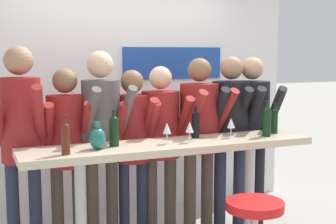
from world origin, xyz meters
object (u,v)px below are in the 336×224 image
at_px(wine_bottle_0, 114,129).
at_px(person_right, 200,127).
at_px(wine_glass_2, 231,124).
at_px(wine_bottle_3, 196,123).
at_px(tasting_table, 172,163).
at_px(person_left, 66,140).
at_px(person_center_right, 161,133).
at_px(decorative_vase, 98,138).
at_px(person_center, 133,136).
at_px(wine_bottle_4, 267,120).
at_px(person_far_left, 21,129).
at_px(person_rightmost, 252,122).
at_px(person_far_right, 231,124).
at_px(person_center_left, 102,127).
at_px(wine_bottle_2, 66,137).
at_px(wine_glass_0, 190,128).
at_px(wine_bottle_1, 274,120).
at_px(wine_glass_1, 167,129).

bearing_deg(wine_bottle_0, person_right, 23.19).
bearing_deg(wine_glass_2, wine_bottle_3, 159.97).
relative_size(tasting_table, person_left, 1.51).
xyz_separation_m(tasting_table, person_center_right, (0.12, 0.54, 0.16)).
relative_size(tasting_table, wine_bottle_3, 8.61).
relative_size(wine_glass_2, decorative_vase, 0.80).
relative_size(person_center, wine_bottle_4, 5.03).
bearing_deg(person_far_left, person_rightmost, 11.23).
bearing_deg(person_left, wine_bottle_4, -14.31).
bearing_deg(person_rightmost, tasting_table, -148.13).
height_order(wine_bottle_3, wine_glass_2, wine_bottle_3).
bearing_deg(person_left, decorative_vase, -71.42).
height_order(wine_bottle_3, wine_bottle_4, wine_bottle_4).
relative_size(person_far_left, wine_glass_2, 10.44).
xyz_separation_m(person_far_left, person_far_right, (2.01, 0.01, -0.08)).
bearing_deg(person_center_left, tasting_table, -51.95).
bearing_deg(person_center, wine_bottle_2, -134.45).
bearing_deg(person_rightmost, wine_glass_0, -142.67).
xyz_separation_m(tasting_table, wine_bottle_0, (-0.48, 0.04, 0.31)).
bearing_deg(person_right, tasting_table, -145.15).
xyz_separation_m(person_center_left, wine_bottle_4, (1.38, -0.53, 0.06)).
xyz_separation_m(wine_bottle_0, wine_bottle_3, (0.77, 0.08, -0.00)).
bearing_deg(wine_glass_2, person_center_right, 131.11).
bearing_deg(person_center_left, decorative_vase, -114.59).
height_order(person_rightmost, wine_bottle_2, person_rightmost).
xyz_separation_m(tasting_table, wine_bottle_3, (0.28, 0.12, 0.30)).
bearing_deg(person_center_right, person_rightmost, -2.05).
xyz_separation_m(wine_bottle_1, decorative_vase, (-1.71, -0.08, -0.04)).
relative_size(person_left, wine_bottle_1, 5.80).
height_order(tasting_table, wine_bottle_2, wine_bottle_2).
bearing_deg(wine_bottle_0, wine_glass_0, -8.64).
distance_m(person_left, person_center, 0.61).
distance_m(person_rightmost, wine_glass_0, 1.10).
relative_size(person_far_left, wine_bottle_2, 6.38).
distance_m(person_far_right, wine_bottle_2, 1.86).
xyz_separation_m(person_right, wine_bottle_0, (-0.98, -0.42, 0.10)).
relative_size(person_right, wine_glass_0, 9.85).
xyz_separation_m(person_rightmost, wine_bottle_0, (-1.58, -0.44, 0.09)).
bearing_deg(wine_glass_2, person_center_left, 155.92).
relative_size(person_far_right, wine_glass_2, 9.93).
height_order(person_far_left, wine_bottle_4, person_far_left).
bearing_deg(person_rightmost, decorative_vase, -155.50).
relative_size(person_far_left, wine_glass_1, 10.44).
xyz_separation_m(person_right, person_rightmost, (0.60, 0.02, 0.01)).
xyz_separation_m(person_left, wine_bottle_1, (1.84, -0.49, 0.14)).
distance_m(person_far_left, decorative_vase, 0.72).
relative_size(wine_bottle_3, wine_glass_1, 1.64).
height_order(wine_bottle_2, wine_glass_0, wine_bottle_2).
height_order(wine_bottle_1, wine_bottle_2, wine_bottle_2).
relative_size(person_far_left, person_center, 1.13).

